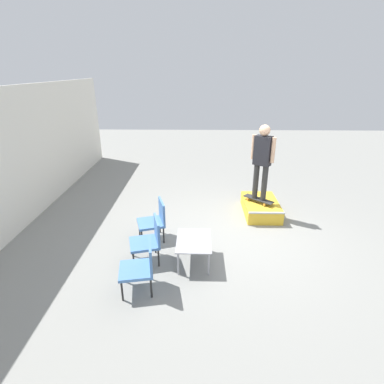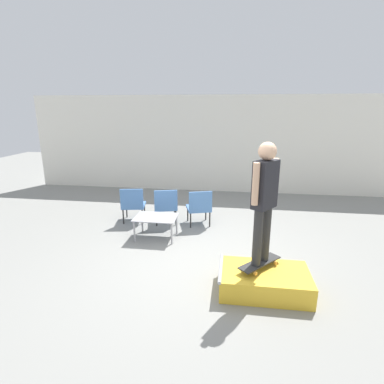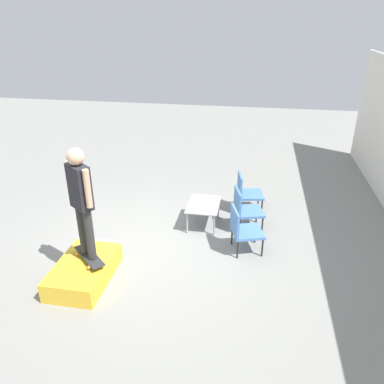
{
  "view_description": "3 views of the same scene",
  "coord_description": "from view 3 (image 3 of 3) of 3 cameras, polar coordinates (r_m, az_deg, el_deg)",
  "views": [
    {
      "loc": [
        -5.62,
        0.78,
        3.31
      ],
      "look_at": [
        -0.36,
        0.9,
        1.14
      ],
      "focal_mm": 28.0,
      "sensor_mm": 36.0,
      "label": 1
    },
    {
      "loc": [
        0.56,
        -4.75,
        2.62
      ],
      "look_at": [
        -0.23,
        0.87,
        1.02
      ],
      "focal_mm": 28.0,
      "sensor_mm": 36.0,
      "label": 2
    },
    {
      "loc": [
        5.54,
        1.77,
        3.83
      ],
      "look_at": [
        -0.23,
        0.75,
        1.06
      ],
      "focal_mm": 35.0,
      "sensor_mm": 36.0,
      "label": 3
    }
  ],
  "objects": [
    {
      "name": "ground_plane",
      "position": [
        6.96,
        -6.52,
        -8.29
      ],
      "size": [
        24.0,
        24.0,
        0.0
      ],
      "primitive_type": "plane",
      "color": "gray"
    },
    {
      "name": "skate_ramp_box",
      "position": [
        6.31,
        -16.1,
        -11.43
      ],
      "size": [
        1.31,
        0.81,
        0.35
      ],
      "color": "gold",
      "rests_on": "ground_plane"
    },
    {
      "name": "patio_chair_right",
      "position": [
        6.63,
        7.73,
        -5.51
      ],
      "size": [
        0.65,
        0.65,
        0.84
      ],
      "rotation": [
        0.0,
        0.0,
        3.44
      ],
      "color": "black",
      "rests_on": "ground_plane"
    },
    {
      "name": "patio_chair_left",
      "position": [
        8.02,
        8.3,
        0.14
      ],
      "size": [
        0.6,
        0.6,
        0.84
      ],
      "rotation": [
        0.0,
        0.0,
        3.32
      ],
      "color": "black",
      "rests_on": "ground_plane"
    },
    {
      "name": "person_skater",
      "position": [
        5.67,
        -16.58,
        -0.51
      ],
      "size": [
        0.39,
        0.47,
        1.76
      ],
      "rotation": [
        0.0,
        0.0,
        0.93
      ],
      "color": "#2D2D2D",
      "rests_on": "skateboard_on_ramp"
    },
    {
      "name": "skateboard_on_ramp",
      "position": [
        6.18,
        -15.37,
        -9.37
      ],
      "size": [
        0.66,
        0.69,
        0.07
      ],
      "rotation": [
        0.0,
        0.0,
        0.82
      ],
      "color": "#2D2D2D",
      "rests_on": "skate_ramp_box"
    },
    {
      "name": "patio_chair_center",
      "position": [
        7.32,
        8.04,
        -2.42
      ],
      "size": [
        0.64,
        0.64,
        0.84
      ],
      "rotation": [
        0.0,
        0.0,
        3.41
      ],
      "color": "black",
      "rests_on": "ground_plane"
    },
    {
      "name": "coffee_table",
      "position": [
        7.42,
        1.77,
        -2.21
      ],
      "size": [
        0.86,
        0.62,
        0.46
      ],
      "color": "#9E9EA3",
      "rests_on": "ground_plane"
    }
  ]
}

